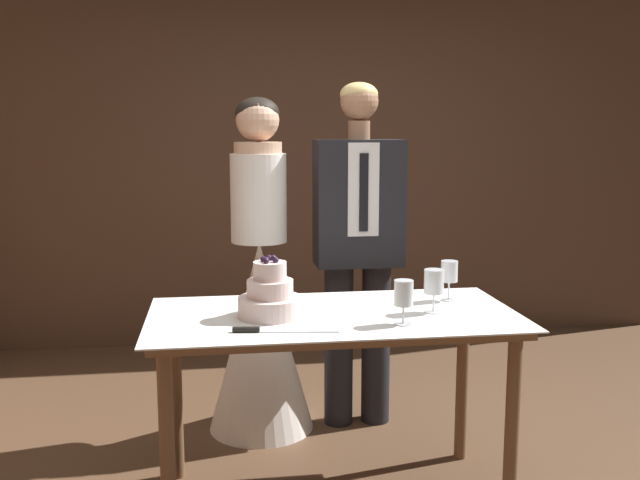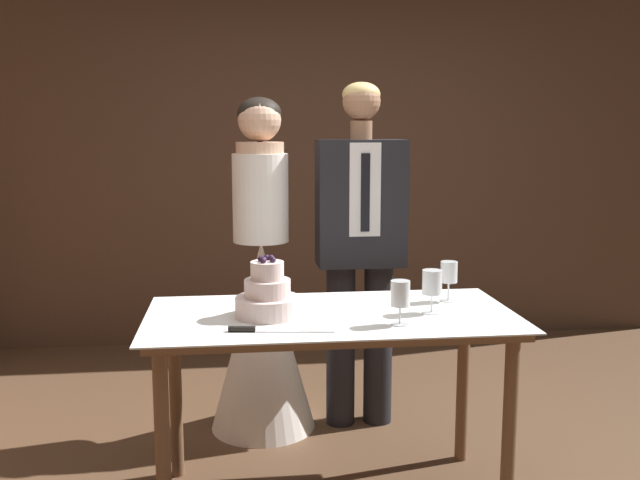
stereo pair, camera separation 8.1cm
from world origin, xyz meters
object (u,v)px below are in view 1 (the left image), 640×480
at_px(cake_table, 333,336).
at_px(bride, 260,310).
at_px(cake_knife, 265,330).
at_px(wine_glass_middle, 434,283).
at_px(tiered_cake, 270,297).
at_px(wine_glass_far, 449,272).
at_px(groom, 358,239).
at_px(wine_glass_near, 404,295).

relative_size(cake_table, bride, 0.88).
distance_m(cake_knife, wine_glass_middle, 0.74).
distance_m(tiered_cake, bride, 0.83).
bearing_deg(wine_glass_middle, wine_glass_far, 56.01).
height_order(wine_glass_middle, groom, groom).
distance_m(tiered_cake, wine_glass_far, 0.81).
bearing_deg(cake_table, wine_glass_middle, -5.41).
bearing_deg(wine_glass_far, wine_glass_middle, -123.99).
height_order(cake_knife, bride, bride).
relative_size(tiered_cake, bride, 0.15).
xyz_separation_m(wine_glass_middle, wine_glass_far, (0.13, 0.19, 0.00)).
xyz_separation_m(tiered_cake, wine_glass_far, (0.79, 0.16, 0.04)).
xyz_separation_m(wine_glass_near, wine_glass_middle, (0.17, 0.16, 0.01)).
height_order(wine_glass_middle, wine_glass_far, wine_glass_middle).
bearing_deg(tiered_cake, bride, 89.70).
xyz_separation_m(tiered_cake, wine_glass_near, (0.50, -0.18, 0.03)).
bearing_deg(cake_table, bride, 108.19).
height_order(cake_table, wine_glass_middle, wine_glass_middle).
height_order(cake_table, groom, groom).
bearing_deg(cake_knife, wine_glass_far, 32.11).
relative_size(wine_glass_middle, wine_glass_far, 1.02).
relative_size(wine_glass_near, bride, 0.10).
bearing_deg(bride, cake_table, -71.81).
bearing_deg(wine_glass_middle, bride, 129.17).
bearing_deg(tiered_cake, wine_glass_near, -20.25).
distance_m(cake_table, wine_glass_near, 0.37).
xyz_separation_m(tiered_cake, bride, (0.00, 0.78, -0.26)).
distance_m(wine_glass_near, groom, 0.97).
height_order(cake_knife, groom, groom).
xyz_separation_m(cake_knife, groom, (0.55, 1.00, 0.18)).
distance_m(cake_table, wine_glass_middle, 0.46).
distance_m(cake_table, groom, 0.86).
height_order(wine_glass_far, groom, groom).
height_order(tiered_cake, groom, groom).
distance_m(cake_knife, wine_glass_far, 0.92).
bearing_deg(wine_glass_near, bride, 116.96).
height_order(tiered_cake, bride, bride).
distance_m(bride, groom, 0.62).
bearing_deg(tiered_cake, wine_glass_middle, -2.28).
relative_size(tiered_cake, wine_glass_middle, 1.45).
bearing_deg(groom, wine_glass_middle, -79.30).
bearing_deg(wine_glass_near, wine_glass_far, 49.45).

